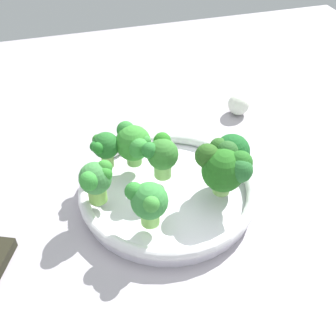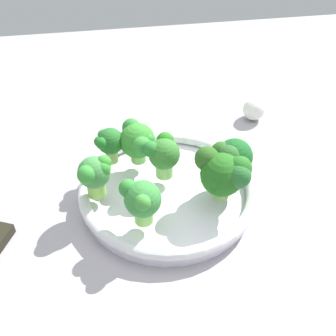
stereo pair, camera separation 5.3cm
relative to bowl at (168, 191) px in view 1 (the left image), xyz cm
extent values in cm
cube|color=#A59EA8|center=(-3.97, -0.59, -2.79)|extent=(130.00, 130.00, 2.50)
cylinder|color=white|center=(0.00, 0.00, -0.86)|extent=(25.32, 25.32, 1.35)
torus|color=white|center=(0.00, 0.00, 0.65)|extent=(26.37, 26.37, 1.66)
cylinder|color=#87CF59|center=(4.39, 6.61, 2.69)|extent=(2.52, 2.52, 2.43)
sphere|color=#37883B|center=(4.39, 6.61, 5.49)|extent=(4.87, 4.87, 4.87)
sphere|color=#2F8430|center=(6.09, 5.51, 6.59)|extent=(2.43, 2.43, 2.43)
sphere|color=green|center=(4.59, 8.42, 6.69)|extent=(2.09, 2.09, 2.09)
cylinder|color=#80B056|center=(-6.84, 3.72, 2.48)|extent=(2.43, 2.43, 2.00)
sphere|color=#23651C|center=(-6.84, 3.72, 5.45)|extent=(6.06, 6.06, 6.06)
sphere|color=#26682D|center=(-8.57, 5.24, 6.37)|extent=(3.49, 3.49, 3.49)
sphere|color=#246821|center=(-8.95, 4.35, 6.84)|extent=(3.36, 3.36, 3.36)
sphere|color=#2B5C1E|center=(-5.08, 1.87, 6.98)|extent=(3.47, 3.47, 3.47)
cylinder|color=#81BE4E|center=(10.33, 0.44, 2.77)|extent=(2.60, 2.60, 2.59)
sphere|color=#3E8540|center=(10.33, 0.44, 5.52)|extent=(4.50, 4.50, 4.50)
sphere|color=#35892E|center=(8.89, 0.09, 6.75)|extent=(2.15, 2.15, 2.15)
sphere|color=green|center=(11.20, 1.63, 6.30)|extent=(2.66, 2.66, 2.66)
sphere|color=#328C2E|center=(9.13, 0.76, 6.30)|extent=(2.29, 2.29, 2.29)
cylinder|color=#A1C86C|center=(7.67, -6.57, 2.75)|extent=(1.90, 1.90, 2.54)
sphere|color=#246928|center=(7.67, -6.57, 5.33)|extent=(4.05, 4.05, 4.05)
sphere|color=#216D26|center=(9.26, -6.17, 5.75)|extent=(1.64, 1.64, 1.64)
sphere|color=#297522|center=(8.63, -7.78, 5.69)|extent=(1.73, 1.73, 1.73)
sphere|color=#237325|center=(8.93, -5.41, 5.96)|extent=(1.82, 1.82, 1.82)
cylinder|color=#85BE69|center=(-9.58, 0.29, 2.64)|extent=(2.28, 2.28, 2.33)
sphere|color=#1A5C24|center=(-9.58, 0.29, 5.51)|extent=(5.24, 5.24, 5.24)
sphere|color=#2B5E22|center=(-7.63, -0.02, 6.43)|extent=(2.91, 2.91, 2.91)
sphere|color=#295C27|center=(-8.13, 1.73, 6.92)|extent=(3.09, 3.09, 3.09)
cylinder|color=#8BCF62|center=(0.22, -1.99, 2.73)|extent=(2.60, 2.60, 2.52)
sphere|color=#35792D|center=(0.22, -1.99, 5.49)|extent=(4.61, 4.61, 4.61)
sphere|color=#297225|center=(0.07, -3.66, 6.31)|extent=(2.05, 2.05, 2.05)
sphere|color=#2A782F|center=(2.15, -1.98, 6.63)|extent=(2.39, 2.39, 2.39)
sphere|color=#28791F|center=(-0.20, -3.65, 6.59)|extent=(2.59, 2.59, 2.59)
cylinder|color=#7FC25C|center=(3.64, -6.06, 2.50)|extent=(2.36, 2.36, 2.05)
sphere|color=#378A30|center=(3.64, -6.06, 5.29)|extent=(5.42, 5.42, 5.42)
sphere|color=#2F7D32|center=(4.33, -7.84, 6.59)|extent=(2.76, 2.76, 2.76)
sphere|color=#348335|center=(2.31, -4.98, 5.98)|extent=(2.23, 2.23, 2.23)
sphere|color=#378D38|center=(3.28, -3.99, 5.81)|extent=(3.05, 3.05, 3.05)
sphere|color=silver|center=(-19.42, -18.48, 0.51)|extent=(4.10, 4.10, 4.10)
camera|label=1|loc=(12.74, 43.45, 43.31)|focal=44.97mm
camera|label=2|loc=(7.56, 44.65, 43.31)|focal=44.97mm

